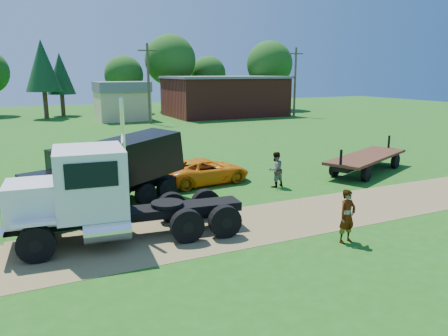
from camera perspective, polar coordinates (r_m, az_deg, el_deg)
name	(u,v)px	position (r m, az deg, el deg)	size (l,w,h in m)	color
ground	(251,224)	(17.38, 3.57, -7.32)	(140.00, 140.00, 0.00)	#1D5512
dirt_track	(251,224)	(17.38, 3.57, -7.30)	(120.00, 4.20, 0.01)	olive
white_semi_tractor	(94,195)	(15.75, -16.62, -3.43)	(8.40, 3.49, 4.99)	black
black_dump_truck	(111,168)	(19.82, -14.57, -0.01)	(7.36, 4.40, 3.15)	black
orange_pickup	(206,171)	(23.41, -2.40, -0.39)	(2.22, 4.82, 1.34)	orange
flatbed_trailer	(367,159)	(27.34, 18.12, 1.10)	(7.39, 4.86, 1.83)	#3B2312
spectator_a	(347,216)	(15.87, 15.80, -6.09)	(0.70, 0.46, 1.91)	#999999
spectator_b	(275,170)	(22.73, 6.74, -0.21)	(0.90, 0.70, 1.85)	#999999
brick_building	(225,96)	(60.26, 0.08, 9.40)	(15.40, 10.40, 5.30)	maroon
tan_shed	(122,100)	(55.69, -13.18, 8.58)	(6.20, 5.40, 4.70)	tan
utility_poles	(148,82)	(51.23, -9.84, 10.98)	(42.20, 0.28, 9.00)	#433626
tree_row	(132,67)	(65.53, -11.98, 12.75)	(59.27, 14.02, 11.48)	#3D2719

